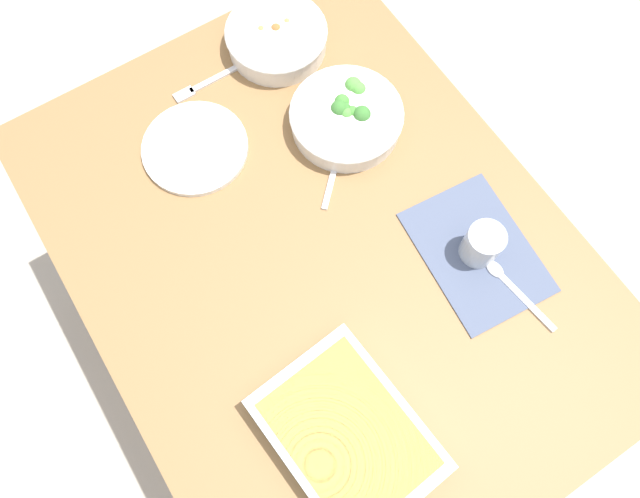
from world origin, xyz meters
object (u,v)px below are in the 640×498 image
side_plate (195,148)px  fork_on_table (206,84)px  drink_cup (481,245)px  spoon_by_stew (290,58)px  stew_bowl (277,37)px  spoon_spare (510,285)px  spoon_by_broccoli (337,160)px  broccoli_bowl (346,117)px  baking_dish (347,434)px

side_plate → fork_on_table: side_plate is taller
drink_cup → spoon_by_stew: bearing=-173.6°
stew_bowl → side_plate: bearing=-65.1°
drink_cup → spoon_spare: (0.09, 0.01, -0.03)m
drink_cup → spoon_by_broccoli: bearing=-159.3°
side_plate → fork_on_table: bearing=143.5°
broccoli_bowl → baking_dish: broccoli_bowl is taller
baking_dish → side_plate: 0.65m
drink_cup → spoon_by_stew: (-0.58, -0.07, -0.03)m
spoon_spare → broccoli_bowl: bearing=-171.9°
baking_dish → fork_on_table: 0.79m
side_plate → spoon_by_stew: 0.30m
spoon_by_stew → stew_bowl: bearing=-171.1°
spoon_by_broccoli → stew_bowl: bearing=171.5°
broccoli_bowl → fork_on_table: size_ratio=1.33×
fork_on_table → drink_cup: bearing=22.2°
spoon_spare → spoon_by_broccoli: bearing=-162.1°
baking_dish → side_plate: baking_dish is taller
drink_cup → spoon_spare: size_ratio=0.48×
stew_bowl → drink_cup: size_ratio=2.63×
baking_dish → fork_on_table: (-0.77, 0.15, -0.03)m
side_plate → broccoli_bowl: bearing=67.9°
fork_on_table → spoon_spare: bearing=20.5°
stew_bowl → broccoli_bowl: broccoli_bowl is taller
broccoli_bowl → spoon_by_broccoli: (0.06, -0.06, -0.03)m
stew_bowl → spoon_by_stew: bearing=8.9°
broccoli_bowl → spoon_spare: (0.46, 0.07, -0.03)m
spoon_by_stew → spoon_by_broccoli: bearing=-11.2°
spoon_spare → spoon_by_stew: bearing=-173.5°
broccoli_bowl → spoon_spare: 0.47m
drink_cup → fork_on_table: bearing=-157.8°
side_plate → spoon_by_broccoli: 0.29m
spoon_by_broccoli → fork_on_table: (-0.31, -0.14, -0.00)m
spoon_by_broccoli → spoon_spare: bearing=17.9°
spoon_by_broccoli → fork_on_table: 0.34m
drink_cup → fork_on_table: 0.68m
stew_bowl → spoon_by_stew: stew_bowl is taller
baking_dish → spoon_spare: 0.42m
spoon_by_stew → fork_on_table: (-0.04, -0.19, -0.00)m
spoon_by_stew → spoon_by_broccoli: size_ratio=1.26×
side_plate → spoon_spare: bearing=31.7°
fork_on_table → side_plate: bearing=-36.5°
drink_cup → spoon_by_stew: size_ratio=0.48×
spoon_by_stew → fork_on_table: spoon_by_stew is taller
side_plate → spoon_by_broccoli: size_ratio=1.58×
baking_dish → side_plate: (-0.64, 0.05, -0.03)m
stew_bowl → spoon_by_broccoli: size_ratio=1.61×
drink_cup → stew_bowl: bearing=-173.4°
stew_bowl → baking_dish: 0.84m
stew_bowl → drink_cup: 0.63m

